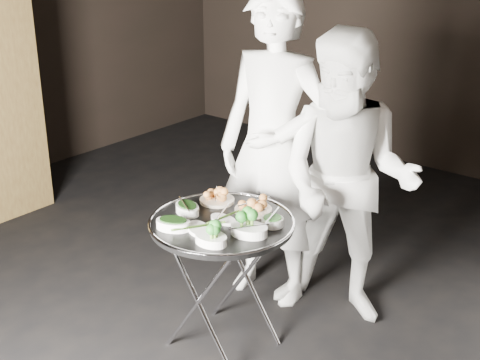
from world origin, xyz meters
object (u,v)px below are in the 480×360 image
Objects in this scene: waiter_left at (273,150)px; waiter_right at (347,181)px; serving_tray at (222,223)px; tray_stand at (222,279)px.

waiter_right is at bearing 0.37° from waiter_left.
waiter_left is (-0.14, 0.63, 0.20)m from serving_tray.
waiter_right reaches higher than tray_stand.
waiter_right reaches higher than serving_tray.
tray_stand is 0.97× the size of serving_tray.
waiter_left is 0.49m from waiter_right.
tray_stand is at bearing -132.51° from waiter_right.
waiter_left reaches higher than serving_tray.
serving_tray is (0.00, 0.00, 0.34)m from tray_stand.
tray_stand is 0.34m from serving_tray.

